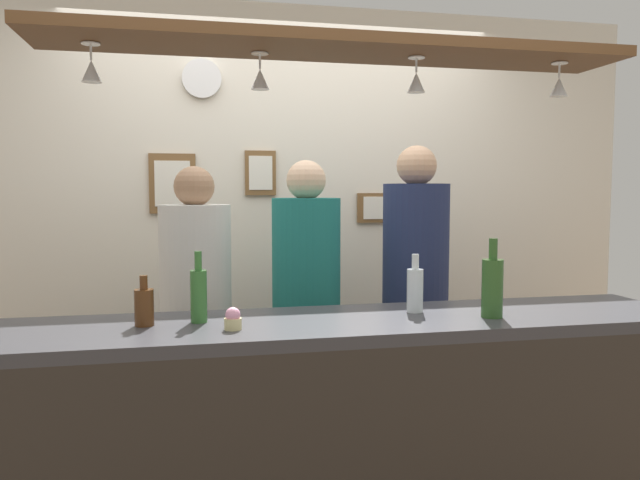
% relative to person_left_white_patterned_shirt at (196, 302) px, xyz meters
% --- Properties ---
extents(back_wall, '(4.40, 0.06, 2.60)m').
position_rel_person_left_white_patterned_shirt_xyz_m(back_wall, '(0.54, 0.67, 0.32)').
color(back_wall, silver).
rests_on(back_wall, ground_plane).
extents(bar_counter, '(2.70, 0.55, 1.04)m').
position_rel_person_left_white_patterned_shirt_xyz_m(bar_counter, '(0.54, -0.93, -0.28)').
color(bar_counter, '#38383D').
rests_on(bar_counter, ground_plane).
extents(overhead_glass_rack, '(2.20, 0.36, 0.04)m').
position_rel_person_left_white_patterned_shirt_xyz_m(overhead_glass_rack, '(0.54, -0.73, 1.06)').
color(overhead_glass_rack, brown).
extents(hanging_wineglass_far_left, '(0.07, 0.07, 0.13)m').
position_rel_person_left_white_patterned_shirt_xyz_m(hanging_wineglass_far_left, '(-0.35, -0.70, 0.95)').
color(hanging_wineglass_far_left, silver).
rests_on(hanging_wineglass_far_left, overhead_glass_rack).
extents(hanging_wineglass_left, '(0.07, 0.07, 0.13)m').
position_rel_person_left_white_patterned_shirt_xyz_m(hanging_wineglass_left, '(0.24, -0.67, 0.95)').
color(hanging_wineglass_left, silver).
rests_on(hanging_wineglass_left, overhead_glass_rack).
extents(hanging_wineglass_center_left, '(0.07, 0.07, 0.13)m').
position_rel_person_left_white_patterned_shirt_xyz_m(hanging_wineglass_center_left, '(0.83, -0.72, 0.95)').
color(hanging_wineglass_center_left, silver).
rests_on(hanging_wineglass_center_left, overhead_glass_rack).
extents(hanging_wineglass_center, '(0.07, 0.07, 0.13)m').
position_rel_person_left_white_patterned_shirt_xyz_m(hanging_wineglass_center, '(1.42, -0.75, 0.95)').
color(hanging_wineglass_center, silver).
rests_on(hanging_wineglass_center, overhead_glass_rack).
extents(person_left_white_patterned_shirt, '(0.34, 0.34, 1.63)m').
position_rel_person_left_white_patterned_shirt_xyz_m(person_left_white_patterned_shirt, '(0.00, 0.00, 0.00)').
color(person_left_white_patterned_shirt, '#2D334C').
rests_on(person_left_white_patterned_shirt, ground_plane).
extents(person_middle_teal_shirt, '(0.34, 0.34, 1.66)m').
position_rel_person_left_white_patterned_shirt_xyz_m(person_middle_teal_shirt, '(0.54, 0.00, 0.02)').
color(person_middle_teal_shirt, '#2D334C').
rests_on(person_middle_teal_shirt, ground_plane).
extents(person_right_navy_shirt, '(0.34, 0.34, 1.74)m').
position_rel_person_left_white_patterned_shirt_xyz_m(person_right_navy_shirt, '(1.11, 0.00, 0.07)').
color(person_right_navy_shirt, '#2D334C').
rests_on(person_right_navy_shirt, ground_plane).
extents(bottle_beer_green_import, '(0.06, 0.06, 0.26)m').
position_rel_person_left_white_patterned_shirt_xyz_m(bottle_beer_green_import, '(0.00, -0.73, 0.16)').
color(bottle_beer_green_import, '#336B2D').
rests_on(bottle_beer_green_import, bar_counter).
extents(bottle_champagne_green, '(0.08, 0.08, 0.30)m').
position_rel_person_left_white_patterned_shirt_xyz_m(bottle_champagne_green, '(1.09, -0.87, 0.17)').
color(bottle_champagne_green, '#2D5623').
rests_on(bottle_champagne_green, bar_counter).
extents(bottle_soda_clear, '(0.06, 0.06, 0.23)m').
position_rel_person_left_white_patterned_shirt_xyz_m(bottle_soda_clear, '(0.84, -0.71, 0.15)').
color(bottle_soda_clear, silver).
rests_on(bottle_soda_clear, bar_counter).
extents(bottle_beer_brown_stubby, '(0.07, 0.07, 0.18)m').
position_rel_person_left_white_patterned_shirt_xyz_m(bottle_beer_brown_stubby, '(-0.19, -0.75, 0.13)').
color(bottle_beer_brown_stubby, '#512D14').
rests_on(bottle_beer_brown_stubby, bar_counter).
extents(cupcake, '(0.06, 0.06, 0.08)m').
position_rel_person_left_white_patterned_shirt_xyz_m(cupcake, '(0.12, -0.87, 0.09)').
color(cupcake, beige).
rests_on(cupcake, bar_counter).
extents(picture_frame_lower_pair, '(0.30, 0.02, 0.18)m').
position_rel_person_left_white_patterned_shirt_xyz_m(picture_frame_lower_pair, '(1.13, 0.63, 0.43)').
color(picture_frame_lower_pair, brown).
rests_on(picture_frame_lower_pair, back_wall).
extents(picture_frame_crest, '(0.18, 0.02, 0.26)m').
position_rel_person_left_white_patterned_shirt_xyz_m(picture_frame_crest, '(0.39, 0.63, 0.64)').
color(picture_frame_crest, brown).
rests_on(picture_frame_crest, back_wall).
extents(picture_frame_caricature, '(0.26, 0.02, 0.34)m').
position_rel_person_left_white_patterned_shirt_xyz_m(picture_frame_caricature, '(-0.12, 0.63, 0.57)').
color(picture_frame_caricature, brown).
rests_on(picture_frame_caricature, back_wall).
extents(wall_clock, '(0.22, 0.03, 0.22)m').
position_rel_person_left_white_patterned_shirt_xyz_m(wall_clock, '(0.06, 0.62, 1.17)').
color(wall_clock, white).
rests_on(wall_clock, back_wall).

